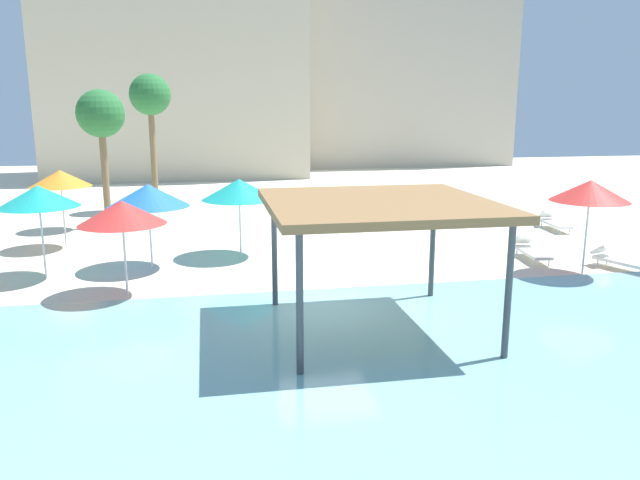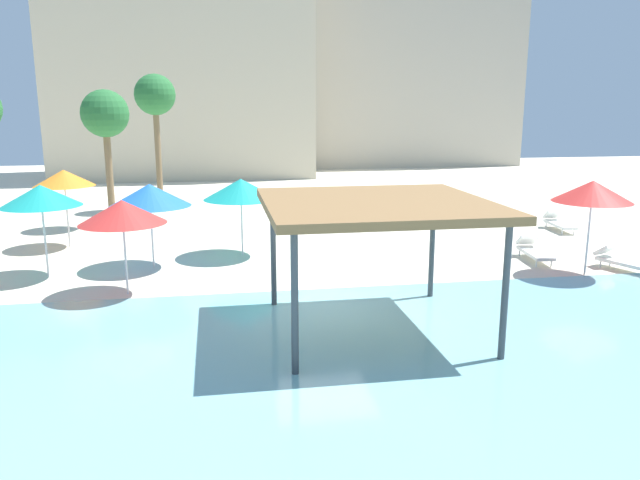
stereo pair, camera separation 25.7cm
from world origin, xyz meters
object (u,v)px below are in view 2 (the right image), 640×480
object	(u,v)px
shade_pavilion	(376,208)
palm_tree_0	(155,98)
lounge_chair_1	(533,250)
beach_umbrella_orange_7	(64,178)
beach_umbrella_red_2	(592,191)
lounge_chair_3	(558,222)
beach_umbrella_teal_6	(241,189)
palm_tree_2	(105,116)
beach_umbrella_red_3	(122,212)
beach_umbrella_blue_4	(150,195)
beach_umbrella_teal_1	(41,196)
lounge_chair_0	(622,260)

from	to	relation	value
shade_pavilion	palm_tree_0	xyz separation A→B (m)	(-6.06, 17.47, 2.47)
shade_pavilion	lounge_chair_1	xyz separation A→B (m)	(6.74, 5.32, -2.46)
beach_umbrella_orange_7	palm_tree_0	bearing A→B (deg)	71.27
beach_umbrella_red_2	lounge_chair_3	world-z (taller)	beach_umbrella_red_2
beach_umbrella_teal_6	beach_umbrella_orange_7	distance (m)	6.47
palm_tree_2	lounge_chair_1	bearing A→B (deg)	-29.39
palm_tree_2	lounge_chair_3	bearing A→B (deg)	-11.93
beach_umbrella_red_3	lounge_chair_3	distance (m)	17.20
lounge_chair_3	palm_tree_2	world-z (taller)	palm_tree_2
beach_umbrella_red_2	beach_umbrella_blue_4	distance (m)	13.15
beach_umbrella_teal_1	lounge_chair_3	bearing A→B (deg)	11.48
beach_umbrella_red_3	lounge_chair_0	world-z (taller)	beach_umbrella_red_3
shade_pavilion	beach_umbrella_red_2	xyz separation A→B (m)	(7.36, 3.38, -0.28)
beach_umbrella_red_3	beach_umbrella_orange_7	size ratio (longest dim) A/B	0.92
beach_umbrella_blue_4	lounge_chair_0	xyz separation A→B (m)	(14.17, -2.85, -1.94)
shade_pavilion	beach_umbrella_red_3	size ratio (longest dim) A/B	1.89
beach_umbrella_blue_4	lounge_chair_0	distance (m)	14.59
shade_pavilion	beach_umbrella_teal_1	size ratio (longest dim) A/B	1.77
beach_umbrella_red_3	beach_umbrella_blue_4	bearing A→B (deg)	81.13
beach_umbrella_teal_1	lounge_chair_1	xyz separation A→B (m)	(15.13, -0.58, -2.08)
lounge_chair_3	palm_tree_0	size ratio (longest dim) A/B	0.30
beach_umbrella_red_2	lounge_chair_1	distance (m)	2.99
beach_umbrella_teal_1	beach_umbrella_red_3	xyz separation A→B (m)	(2.55, -2.17, -0.18)
palm_tree_2	palm_tree_0	bearing A→B (deg)	67.96
beach_umbrella_teal_1	beach_umbrella_red_2	world-z (taller)	beach_umbrella_red_2
lounge_chair_3	palm_tree_2	bearing A→B (deg)	-96.67
lounge_chair_1	lounge_chair_3	size ratio (longest dim) A/B	1.01
beach_umbrella_red_2	beach_umbrella_teal_6	size ratio (longest dim) A/B	1.09
lounge_chair_1	palm_tree_0	xyz separation A→B (m)	(-12.80, 12.15, 4.93)
shade_pavilion	beach_umbrella_teal_6	world-z (taller)	shade_pavilion
beach_umbrella_blue_4	lounge_chair_1	size ratio (longest dim) A/B	1.34
beach_umbrella_blue_4	beach_umbrella_orange_7	bearing A→B (deg)	133.62
beach_umbrella_blue_4	lounge_chair_1	bearing A→B (deg)	-5.50
beach_umbrella_teal_6	palm_tree_2	distance (m)	8.10
beach_umbrella_orange_7	lounge_chair_3	xyz separation A→B (m)	(18.82, -0.20, -2.14)
lounge_chair_0	palm_tree_0	world-z (taller)	palm_tree_0
beach_umbrella_red_2	lounge_chair_0	bearing A→B (deg)	10.59
beach_umbrella_red_2	beach_umbrella_blue_4	bearing A→B (deg)	166.33
beach_umbrella_red_3	beach_umbrella_blue_4	size ratio (longest dim) A/B	0.97
palm_tree_0	beach_umbrella_teal_1	bearing A→B (deg)	-101.41
lounge_chair_1	beach_umbrella_teal_6	bearing A→B (deg)	-96.60
lounge_chair_0	palm_tree_2	world-z (taller)	palm_tree_2
beach_umbrella_red_3	lounge_chair_1	distance (m)	12.83
beach_umbrella_red_2	palm_tree_2	bearing A→B (deg)	146.23
beach_umbrella_orange_7	lounge_chair_0	xyz separation A→B (m)	(17.39, -6.23, -2.14)
beach_umbrella_teal_1	palm_tree_0	bearing A→B (deg)	78.59
beach_umbrella_blue_4	palm_tree_0	bearing A→B (deg)	93.35
beach_umbrella_orange_7	palm_tree_0	size ratio (longest dim) A/B	0.43
shade_pavilion	beach_umbrella_blue_4	xyz separation A→B (m)	(-5.41, 6.49, -0.53)
beach_umbrella_blue_4	lounge_chair_0	world-z (taller)	beach_umbrella_blue_4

